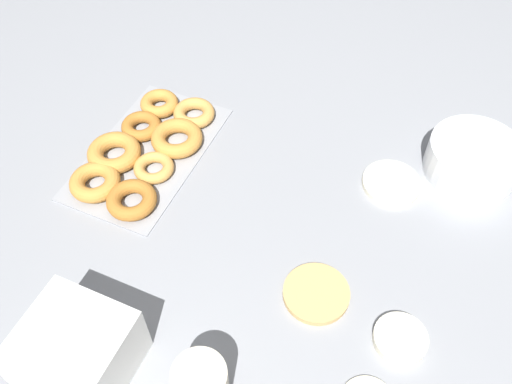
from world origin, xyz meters
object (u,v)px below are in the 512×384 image
pancake_0 (400,339)px  batter_bowl (473,159)px  donut_tray (144,150)px  container_stack (77,352)px  pancake_2 (316,293)px  pancake_3 (391,183)px

pancake_0 → batter_bowl: batter_bowl is taller
pancake_0 → donut_tray: bearing=-107.7°
donut_tray → container_stack: (0.42, 0.15, 0.04)m
pancake_0 → container_stack: size_ratio=0.57×
pancake_2 → batter_bowl: bearing=154.4°
pancake_2 → batter_bowl: size_ratio=0.62×
pancake_0 → donut_tray: donut_tray is taller
pancake_2 → container_stack: 0.39m
pancake_3 → container_stack: 0.64m
container_stack → batter_bowl: bearing=144.0°
batter_bowl → pancake_2: bearing=-25.6°
donut_tray → container_stack: size_ratio=2.43×
pancake_3 → pancake_0: bearing=17.1°
pancake_0 → container_stack: container_stack is taller
pancake_0 → batter_bowl: (-0.41, 0.04, 0.03)m
pancake_3 → donut_tray: size_ratio=0.31×
pancake_2 → batter_bowl: batter_bowl is taller
pancake_0 → donut_tray: (-0.19, -0.58, 0.01)m
pancake_3 → donut_tray: (0.13, -0.48, 0.01)m
pancake_3 → batter_bowl: (-0.10, 0.13, 0.03)m
pancake_2 → pancake_0: bearing=81.1°
pancake_2 → pancake_3: same height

